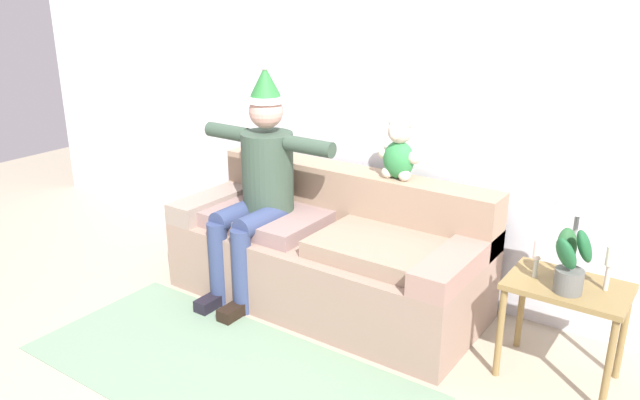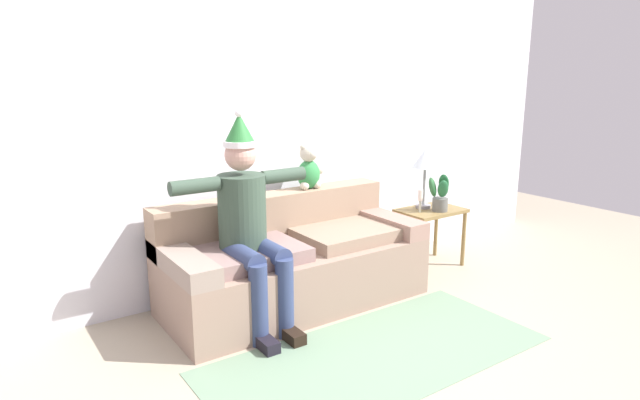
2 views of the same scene
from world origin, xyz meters
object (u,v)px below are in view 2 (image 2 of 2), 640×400
(couch, at_px, (292,261))
(potted_plant, at_px, (440,194))
(candle_tall, at_px, (420,198))
(side_table, at_px, (431,218))
(teddy_bear, at_px, (309,169))
(table_lamp, at_px, (425,161))
(candle_short, at_px, (441,190))
(person_seated, at_px, (249,219))

(couch, xyz_separation_m, potted_plant, (1.50, -0.12, 0.37))
(potted_plant, height_order, candle_tall, potted_plant)
(couch, distance_m, side_table, 1.50)
(couch, distance_m, candle_tall, 1.37)
(teddy_bear, height_order, side_table, teddy_bear)
(couch, height_order, table_lamp, table_lamp)
(table_lamp, bearing_deg, candle_short, -12.56)
(side_table, distance_m, table_lamp, 0.54)
(teddy_bear, distance_m, candle_tall, 1.09)
(candle_short, bearing_deg, potted_plant, -140.88)
(couch, distance_m, teddy_bear, 0.79)
(person_seated, distance_m, candle_short, 2.12)
(person_seated, height_order, table_lamp, person_seated)
(candle_short, bearing_deg, candle_tall, -169.78)
(person_seated, distance_m, teddy_bear, 0.92)
(person_seated, relative_size, candle_tall, 7.42)
(person_seated, bearing_deg, couch, 19.68)
(side_table, xyz_separation_m, potted_plant, (0.01, -0.09, 0.25))
(potted_plant, bearing_deg, candle_tall, 160.03)
(teddy_bear, bearing_deg, candle_tall, -17.84)
(potted_plant, bearing_deg, side_table, 98.45)
(teddy_bear, bearing_deg, person_seated, -151.37)
(potted_plant, bearing_deg, table_lamp, 101.47)
(teddy_bear, relative_size, potted_plant, 1.07)
(candle_short, bearing_deg, side_table, -166.48)
(table_lamp, xyz_separation_m, candle_tall, (-0.15, -0.10, -0.31))
(person_seated, xyz_separation_m, side_table, (1.94, 0.13, -0.32))
(couch, xyz_separation_m, side_table, (1.49, -0.03, 0.13))
(side_table, bearing_deg, candle_tall, -173.15)
(side_table, relative_size, candle_tall, 2.87)
(person_seated, xyz_separation_m, candle_tall, (1.77, 0.11, -0.10))
(side_table, bearing_deg, table_lamp, 104.53)
(table_lamp, bearing_deg, couch, -178.01)
(teddy_bear, xyz_separation_m, side_table, (1.16, -0.30, -0.54))
(teddy_bear, xyz_separation_m, potted_plant, (1.17, -0.38, -0.29))
(candle_tall, bearing_deg, person_seated, -176.44)
(couch, xyz_separation_m, candle_short, (1.66, 0.01, 0.37))
(teddy_bear, xyz_separation_m, table_lamp, (1.13, -0.22, -0.01))
(table_lamp, xyz_separation_m, potted_plant, (0.03, -0.17, -0.28))
(potted_plant, relative_size, candle_short, 1.51)
(couch, relative_size, potted_plant, 5.69)
(person_seated, height_order, candle_short, person_seated)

